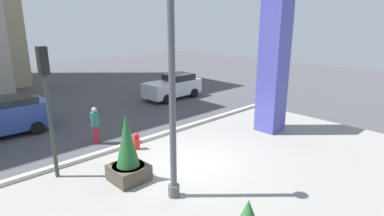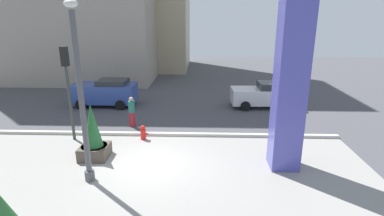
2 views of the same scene
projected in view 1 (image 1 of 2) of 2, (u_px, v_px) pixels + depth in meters
ground_plane at (135, 136)px, 15.06m from camera, size 60.00×60.00×0.00m
plaza_pavement at (232, 181)px, 10.87m from camera, size 18.00×10.00×0.02m
curb_strip at (145, 139)px, 14.42m from camera, size 18.00×0.24×0.16m
lamp_post at (172, 101)px, 9.08m from camera, size 0.44×0.44×6.44m
art_pillar_blue at (273, 66)px, 15.00m from camera, size 1.10×1.10×6.46m
potted_plant_near_right at (128, 154)px, 10.67m from camera, size 1.18×1.18×2.43m
fire_hydrant at (137, 141)px, 13.43m from camera, size 0.36×0.26×0.75m
traffic_light_corner at (47, 93)px, 10.33m from camera, size 0.28×0.42×4.58m
car_intersection at (1, 117)px, 14.90m from camera, size 4.26×2.14×1.81m
car_curb_east at (173, 86)px, 22.09m from camera, size 4.26×2.12×1.68m
pedestrian_crossing at (95, 124)px, 13.90m from camera, size 0.47×0.47×1.71m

